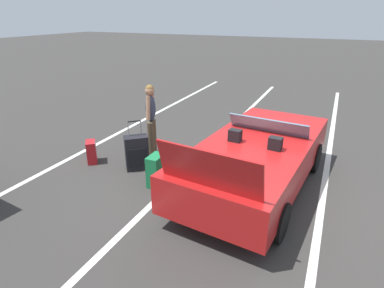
{
  "coord_description": "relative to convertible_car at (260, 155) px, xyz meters",
  "views": [
    {
      "loc": [
        -5.29,
        -1.12,
        3.1
      ],
      "look_at": [
        -0.21,
        1.23,
        0.75
      ],
      "focal_mm": 29.36,
      "sensor_mm": 36.0,
      "label": 1
    }
  ],
  "objects": [
    {
      "name": "ground_plane",
      "position": [
        -0.2,
        0.02,
        -0.59
      ],
      "size": [
        80.0,
        80.0,
        0.0
      ],
      "primitive_type": "plane",
      "color": "#383533"
    },
    {
      "name": "lot_line_near",
      "position": [
        -0.2,
        -1.21,
        -0.59
      ],
      "size": [
        18.0,
        0.12,
        0.01
      ],
      "primitive_type": "cube",
      "color": "silver",
      "rests_on": "ground_plane"
    },
    {
      "name": "lot_line_mid",
      "position": [
        -0.2,
        1.49,
        -0.59
      ],
      "size": [
        18.0,
        0.12,
        0.01
      ],
      "primitive_type": "cube",
      "color": "silver",
      "rests_on": "ground_plane"
    },
    {
      "name": "lot_line_far",
      "position": [
        -0.2,
        4.19,
        -0.59
      ],
      "size": [
        18.0,
        0.12,
        0.01
      ],
      "primitive_type": "cube",
      "color": "silver",
      "rests_on": "ground_plane"
    },
    {
      "name": "convertible_car",
      "position": [
        0.0,
        0.0,
        0.0
      ],
      "size": [
        4.3,
        2.17,
        1.53
      ],
      "rotation": [
        0.0,
        0.0,
        -0.1
      ],
      "color": "red",
      "rests_on": "ground_plane"
    },
    {
      "name": "suitcase_large_black",
      "position": [
        -0.5,
        2.49,
        -0.22
      ],
      "size": [
        0.53,
        0.54,
        1.06
      ],
      "rotation": [
        0.0,
        0.0,
        3.87
      ],
      "color": "black",
      "rests_on": "ground_plane"
    },
    {
      "name": "suitcase_medium_bright",
      "position": [
        -0.93,
        1.76,
        -0.28
      ],
      "size": [
        0.4,
        0.27,
        0.62
      ],
      "rotation": [
        0.0,
        0.0,
        1.59
      ],
      "color": "#19723F",
      "rests_on": "ground_plane"
    },
    {
      "name": "suitcase_small_carryon",
      "position": [
        -0.67,
        3.58,
        -0.34
      ],
      "size": [
        0.39,
        0.37,
        0.5
      ],
      "rotation": [
        0.0,
        0.0,
        2.28
      ],
      "color": "red",
      "rests_on": "ground_plane"
    },
    {
      "name": "traveler_person",
      "position": [
        0.28,
        2.59,
        0.34
      ],
      "size": [
        0.6,
        0.31,
        1.65
      ],
      "rotation": [
        0.0,
        0.0,
        -1.27
      ],
      "color": "#4C3F2D",
      "rests_on": "ground_plane"
    }
  ]
}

